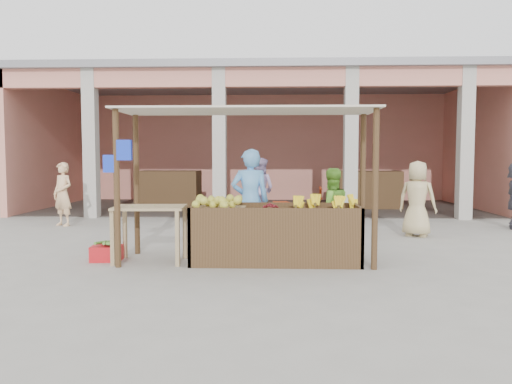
{
  "coord_description": "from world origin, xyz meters",
  "views": [
    {
      "loc": [
        0.49,
        -7.73,
        1.65
      ],
      "look_at": [
        0.15,
        1.2,
        1.02
      ],
      "focal_mm": 35.0,
      "sensor_mm": 36.0,
      "label": 1
    }
  ],
  "objects_px": {
    "fruit_stall": "(275,237)",
    "vendor_green": "(331,207)",
    "side_table": "(150,215)",
    "vendor_blue": "(250,198)",
    "red_crate": "(107,253)",
    "motorcycle": "(293,212)"
  },
  "relations": [
    {
      "from": "red_crate",
      "to": "vendor_blue",
      "type": "distance_m",
      "value": 2.52
    },
    {
      "from": "side_table",
      "to": "motorcycle",
      "type": "distance_m",
      "value": 3.22
    },
    {
      "from": "side_table",
      "to": "vendor_green",
      "type": "height_order",
      "value": "vendor_green"
    },
    {
      "from": "side_table",
      "to": "motorcycle",
      "type": "xyz_separation_m",
      "value": [
        2.33,
        2.22,
        -0.19
      ]
    },
    {
      "from": "fruit_stall",
      "to": "motorcycle",
      "type": "distance_m",
      "value": 2.21
    },
    {
      "from": "red_crate",
      "to": "motorcycle",
      "type": "height_order",
      "value": "motorcycle"
    },
    {
      "from": "fruit_stall",
      "to": "side_table",
      "type": "xyz_separation_m",
      "value": [
        -1.97,
        -0.05,
        0.34
      ]
    },
    {
      "from": "red_crate",
      "to": "fruit_stall",
      "type": "bearing_deg",
      "value": -4.81
    },
    {
      "from": "fruit_stall",
      "to": "motorcycle",
      "type": "height_order",
      "value": "motorcycle"
    },
    {
      "from": "fruit_stall",
      "to": "vendor_blue",
      "type": "distance_m",
      "value": 1.05
    },
    {
      "from": "red_crate",
      "to": "vendor_green",
      "type": "distance_m",
      "value": 3.85
    },
    {
      "from": "red_crate",
      "to": "vendor_green",
      "type": "bearing_deg",
      "value": 10.68
    },
    {
      "from": "motorcycle",
      "to": "vendor_blue",
      "type": "bearing_deg",
      "value": 152.91
    },
    {
      "from": "vendor_blue",
      "to": "vendor_green",
      "type": "relative_size",
      "value": 1.24
    },
    {
      "from": "fruit_stall",
      "to": "side_table",
      "type": "height_order",
      "value": "side_table"
    },
    {
      "from": "red_crate",
      "to": "vendor_blue",
      "type": "bearing_deg",
      "value": 14.28
    },
    {
      "from": "fruit_stall",
      "to": "vendor_blue",
      "type": "xyz_separation_m",
      "value": [
        -0.43,
        0.78,
        0.55
      ]
    },
    {
      "from": "side_table",
      "to": "red_crate",
      "type": "bearing_deg",
      "value": 173.3
    },
    {
      "from": "side_table",
      "to": "vendor_blue",
      "type": "relative_size",
      "value": 0.59
    },
    {
      "from": "fruit_stall",
      "to": "vendor_green",
      "type": "relative_size",
      "value": 1.7
    },
    {
      "from": "side_table",
      "to": "red_crate",
      "type": "distance_m",
      "value": 0.94
    },
    {
      "from": "fruit_stall",
      "to": "vendor_blue",
      "type": "relative_size",
      "value": 1.36
    }
  ]
}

